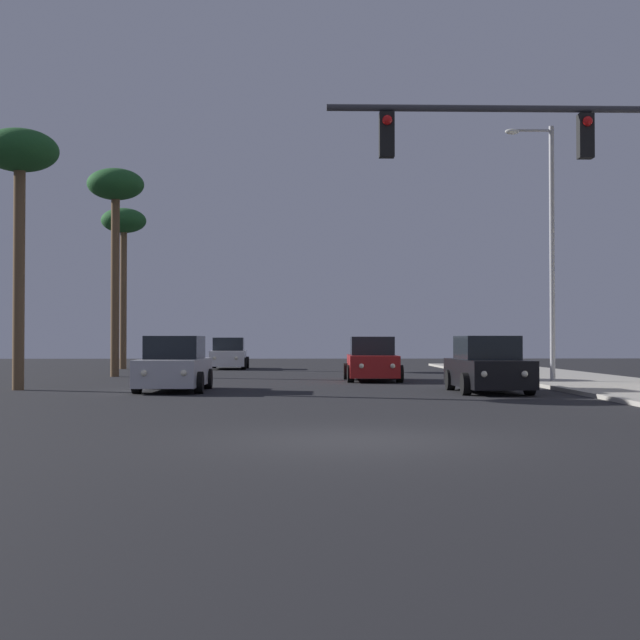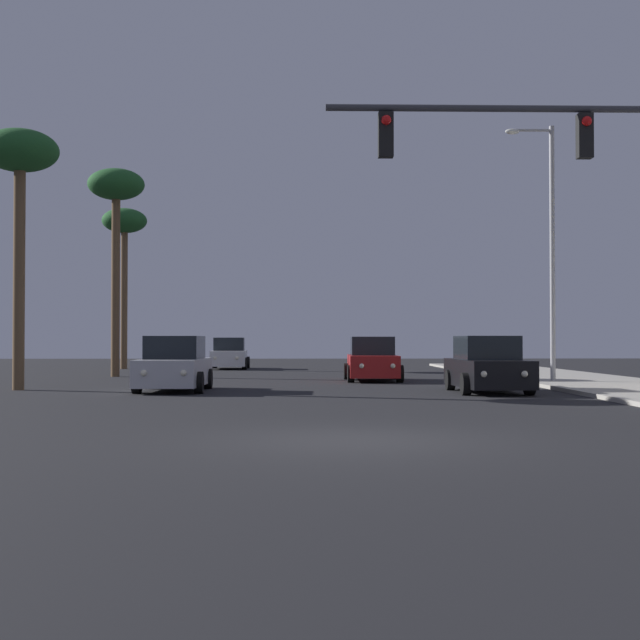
% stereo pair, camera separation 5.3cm
% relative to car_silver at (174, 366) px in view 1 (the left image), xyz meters
% --- Properties ---
extents(ground_plane, '(120.00, 120.00, 0.00)m').
position_rel_car_silver_xyz_m(ground_plane, '(4.71, -13.37, -0.76)').
color(ground_plane, black).
extents(car_silver, '(2.04, 4.33, 1.68)m').
position_rel_car_silver_xyz_m(car_silver, '(0.00, 0.00, 0.00)').
color(car_silver, '#B7B7BC').
rests_on(car_silver, ground).
extents(car_red, '(2.04, 4.33, 1.68)m').
position_rel_car_silver_xyz_m(car_red, '(6.59, 6.55, 0.00)').
color(car_red, maroon).
rests_on(car_red, ground).
extents(car_black, '(2.04, 4.34, 1.68)m').
position_rel_car_silver_xyz_m(car_black, '(9.40, -1.00, 0.00)').
color(car_black, black).
rests_on(car_black, ground).
extents(car_white, '(2.04, 4.34, 1.68)m').
position_rel_car_silver_xyz_m(car_white, '(0.04, 20.60, 0.00)').
color(car_white, silver).
rests_on(car_white, ground).
extents(traffic_light_mast, '(8.14, 0.36, 6.50)m').
position_rel_car_silver_xyz_m(traffic_light_mast, '(10.01, -9.57, 4.01)').
color(traffic_light_mast, '#38383D').
rests_on(traffic_light_mast, sidewalk_right).
extents(street_lamp, '(1.74, 0.24, 9.00)m').
position_rel_car_silver_xyz_m(street_lamp, '(12.60, 3.81, 4.36)').
color(street_lamp, '#99999E').
rests_on(street_lamp, sidewalk_right).
extents(palm_tree_near, '(2.40, 2.40, 8.15)m').
position_rel_car_silver_xyz_m(palm_tree_near, '(-4.93, 0.63, 6.30)').
color(palm_tree_near, brown).
rests_on(palm_tree_near, ground).
extents(palm_tree_mid, '(2.40, 2.40, 8.84)m').
position_rel_car_silver_xyz_m(palm_tree_mid, '(-3.99, 10.63, 6.92)').
color(palm_tree_mid, brown).
rests_on(palm_tree_mid, ground).
extents(palm_tree_far, '(2.40, 2.40, 8.63)m').
position_rel_car_silver_xyz_m(palm_tree_far, '(-5.60, 20.63, 6.73)').
color(palm_tree_far, brown).
rests_on(palm_tree_far, ground).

